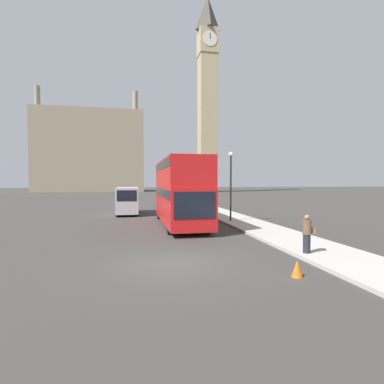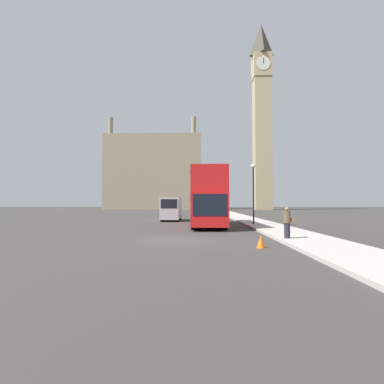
% 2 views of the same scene
% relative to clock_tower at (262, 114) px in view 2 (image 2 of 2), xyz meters
% --- Properties ---
extents(ground_plane, '(300.00, 300.00, 0.00)m').
position_rel_clock_tower_xyz_m(ground_plane, '(-20.44, -76.37, -29.62)').
color(ground_plane, '#383533').
extents(sidewalk_strip, '(3.10, 120.00, 0.15)m').
position_rel_clock_tower_xyz_m(sidewalk_strip, '(-13.89, -76.37, -29.54)').
color(sidewalk_strip, '#ADA89E').
rests_on(sidewalk_strip, ground_plane).
extents(clock_tower, '(5.56, 5.73, 57.76)m').
position_rel_clock_tower_xyz_m(clock_tower, '(0.00, 0.00, 0.00)').
color(clock_tower, tan).
rests_on(clock_tower, ground_plane).
extents(building_block_distant, '(31.91, 12.68, 30.01)m').
position_rel_clock_tower_xyz_m(building_block_distant, '(-34.75, 9.70, -17.28)').
color(building_block_distant, gray).
rests_on(building_block_distant, ground_plane).
extents(red_double_decker_bus, '(2.64, 10.56, 4.57)m').
position_rel_clock_tower_xyz_m(red_double_decker_bus, '(-18.67, -66.54, -27.08)').
color(red_double_decker_bus, red).
rests_on(red_double_decker_bus, ground_plane).
extents(white_van, '(1.99, 5.55, 2.52)m').
position_rel_clock_tower_xyz_m(white_van, '(-22.46, -58.74, -28.26)').
color(white_van, '#B2B7BC').
rests_on(white_van, ground_plane).
extents(pedestrian, '(0.51, 0.35, 1.57)m').
position_rel_clock_tower_xyz_m(pedestrian, '(-14.92, -76.47, -28.68)').
color(pedestrian, '#23232D').
rests_on(pedestrian, sidewalk_strip).
extents(street_lamp, '(0.36, 0.36, 5.13)m').
position_rel_clock_tower_xyz_m(street_lamp, '(-14.76, -66.17, -26.05)').
color(street_lamp, black).
rests_on(street_lamp, sidewalk_strip).
extents(traffic_cone, '(0.36, 0.36, 0.55)m').
position_rel_clock_tower_xyz_m(traffic_cone, '(-16.74, -78.81, -29.34)').
color(traffic_cone, orange).
rests_on(traffic_cone, ground_plane).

